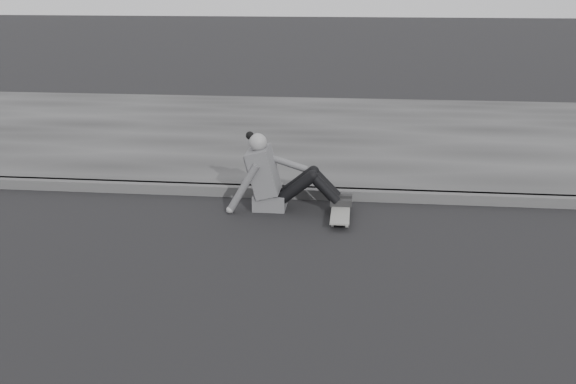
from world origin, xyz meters
name	(u,v)px	position (x,y,z in m)	size (l,w,h in m)	color
ground	(548,315)	(0.00, 0.00, 0.00)	(80.00, 80.00, 0.00)	black
curb	(487,199)	(0.00, 2.58, 0.06)	(24.00, 0.16, 0.12)	#454545
sidewalk	(451,137)	(0.00, 5.60, 0.06)	(24.00, 6.00, 0.12)	#353535
skateboard	(340,212)	(-1.66, 1.93, 0.07)	(0.20, 0.78, 0.09)	#A4A49E
seated_woman	(276,178)	(-2.39, 2.18, 0.36)	(1.38, 0.46, 0.88)	#525355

